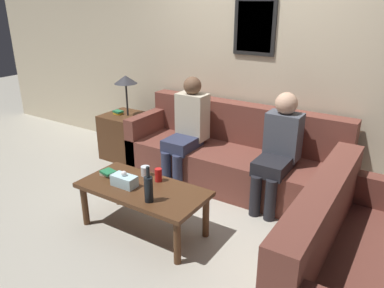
% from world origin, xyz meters
% --- Properties ---
extents(ground_plane, '(16.00, 16.00, 0.00)m').
position_xyz_m(ground_plane, '(0.00, 0.00, 0.00)').
color(ground_plane, '#ADA899').
extents(wall_back, '(9.00, 0.08, 2.60)m').
position_xyz_m(wall_back, '(0.00, 0.92, 1.30)').
color(wall_back, beige).
rests_on(wall_back, ground_plane).
extents(couch_main, '(2.42, 0.81, 0.88)m').
position_xyz_m(couch_main, '(0.00, 0.49, 0.31)').
color(couch_main, brown).
rests_on(couch_main, ground_plane).
extents(couch_side, '(0.81, 1.67, 0.88)m').
position_xyz_m(couch_side, '(1.51, -0.75, 0.31)').
color(couch_side, brown).
rests_on(couch_side, ground_plane).
extents(coffee_table, '(1.16, 0.56, 0.44)m').
position_xyz_m(coffee_table, '(-0.25, -0.80, 0.38)').
color(coffee_table, '#4C2D19').
rests_on(coffee_table, ground_plane).
extents(side_table_with_lamp, '(0.52, 0.52, 1.10)m').
position_xyz_m(side_table_with_lamp, '(-1.54, 0.40, 0.33)').
color(side_table_with_lamp, '#4C2D19').
rests_on(side_table_with_lamp, ground_plane).
extents(wine_bottle, '(0.07, 0.07, 0.31)m').
position_xyz_m(wine_bottle, '(-0.04, -0.95, 0.55)').
color(wine_bottle, black).
rests_on(wine_bottle, coffee_table).
extents(drinking_glass, '(0.08, 0.08, 0.09)m').
position_xyz_m(drinking_glass, '(-0.38, -0.60, 0.48)').
color(drinking_glass, silver).
rests_on(drinking_glass, coffee_table).
extents(book_stack, '(0.15, 0.13, 0.05)m').
position_xyz_m(book_stack, '(-0.67, -0.79, 0.46)').
color(book_stack, beige).
rests_on(book_stack, coffee_table).
extents(soda_can, '(0.07, 0.07, 0.12)m').
position_xyz_m(soda_can, '(-0.20, -0.62, 0.50)').
color(soda_can, red).
rests_on(soda_can, coffee_table).
extents(tissue_box, '(0.23, 0.12, 0.15)m').
position_xyz_m(tissue_box, '(-0.40, -0.86, 0.49)').
color(tissue_box, silver).
rests_on(tissue_box, coffee_table).
extents(person_left, '(0.34, 0.59, 1.19)m').
position_xyz_m(person_left, '(-0.50, 0.31, 0.64)').
color(person_left, '#2D334C').
rests_on(person_left, ground_plane).
extents(person_right, '(0.34, 0.60, 1.15)m').
position_xyz_m(person_right, '(0.58, 0.31, 0.62)').
color(person_right, black).
rests_on(person_right, ground_plane).
extents(teddy_bear, '(0.21, 0.21, 0.33)m').
position_xyz_m(teddy_bear, '(0.99, -0.75, 0.14)').
color(teddy_bear, tan).
rests_on(teddy_bear, ground_plane).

